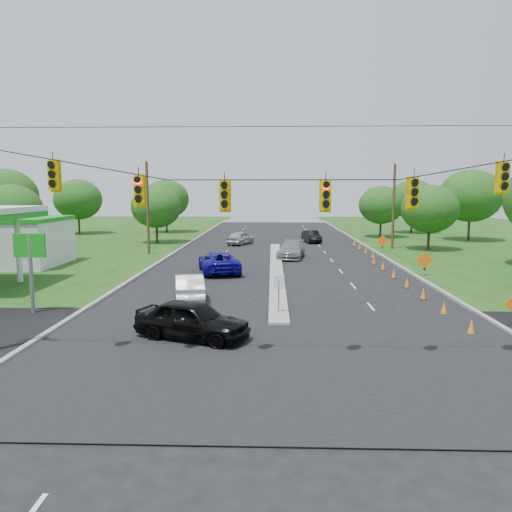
{
  "coord_description": "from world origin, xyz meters",
  "views": [
    {
      "loc": [
        -0.34,
        -18.42,
        6.24
      ],
      "look_at": [
        -1.19,
        7.64,
        2.8
      ],
      "focal_mm": 35.0,
      "sensor_mm": 36.0,
      "label": 1
    }
  ],
  "objects": [
    {
      "name": "cone_0",
      "position": [
        8.36,
        3.0,
        0.35
      ],
      "size": [
        0.32,
        0.32,
        0.7
      ],
      "primitive_type": "cone",
      "color": "orange",
      "rests_on": "ground"
    },
    {
      "name": "cone_8",
      "position": [
        8.96,
        31.0,
        0.35
      ],
      "size": [
        0.32,
        0.32,
        0.7
      ],
      "primitive_type": "cone",
      "color": "orange",
      "rests_on": "ground"
    },
    {
      "name": "tree_6",
      "position": [
        -16.0,
        55.0,
        4.96
      ],
      "size": [
        6.72,
        6.72,
        7.84
      ],
      "color": "black",
      "rests_on": "ground"
    },
    {
      "name": "cone_10",
      "position": [
        8.96,
        38.0,
        0.35
      ],
      "size": [
        0.32,
        0.32,
        0.7
      ],
      "primitive_type": "cone",
      "color": "orange",
      "rests_on": "ground"
    },
    {
      "name": "cone_1",
      "position": [
        8.36,
        6.5,
        0.35
      ],
      "size": [
        0.32,
        0.32,
        0.7
      ],
      "primitive_type": "cone",
      "color": "orange",
      "rests_on": "ground"
    },
    {
      "name": "tree_2",
      "position": [
        -26.0,
        30.0,
        4.34
      ],
      "size": [
        5.88,
        5.88,
        6.86
      ],
      "color": "black",
      "rests_on": "ground"
    },
    {
      "name": "cone_7",
      "position": [
        8.96,
        27.5,
        0.35
      ],
      "size": [
        0.32,
        0.32,
        0.7
      ],
      "primitive_type": "cone",
      "color": "orange",
      "rests_on": "ground"
    },
    {
      "name": "cone_9",
      "position": [
        8.96,
        34.5,
        0.35
      ],
      "size": [
        0.32,
        0.32,
        0.7
      ],
      "primitive_type": "cone",
      "color": "orange",
      "rests_on": "ground"
    },
    {
      "name": "tree_4",
      "position": [
        -28.0,
        52.0,
        4.96
      ],
      "size": [
        6.72,
        6.72,
        7.84
      ],
      "color": "black",
      "rests_on": "ground"
    },
    {
      "name": "tree_12",
      "position": [
        14.0,
        48.0,
        4.34
      ],
      "size": [
        5.88,
        5.88,
        6.86
      ],
      "color": "black",
      "rests_on": "ground"
    },
    {
      "name": "tree_9",
      "position": [
        16.0,
        34.0,
        4.34
      ],
      "size": [
        5.88,
        5.88,
        6.86
      ],
      "color": "black",
      "rests_on": "ground"
    },
    {
      "name": "black_sedan",
      "position": [
        -3.69,
        1.87,
        0.84
      ],
      "size": [
        5.3,
        3.6,
        1.68
      ],
      "primitive_type": "imported",
      "rotation": [
        0.0,
        0.0,
        1.21
      ],
      "color": "black",
      "rests_on": "ground"
    },
    {
      "name": "silver_car_far",
      "position": [
        1.41,
        27.47,
        0.78
      ],
      "size": [
        3.01,
        5.67,
        1.56
      ],
      "primitive_type": "imported",
      "rotation": [
        0.0,
        0.0,
        -0.16
      ],
      "color": "gray",
      "rests_on": "ground"
    },
    {
      "name": "utility_pole_far_left",
      "position": [
        -12.5,
        30.0,
        4.5
      ],
      "size": [
        0.28,
        0.28,
        9.0
      ],
      "primitive_type": "cylinder",
      "color": "#422D1C",
      "rests_on": "ground"
    },
    {
      "name": "cone_2",
      "position": [
        8.36,
        10.0,
        0.35
      ],
      "size": [
        0.32,
        0.32,
        0.7
      ],
      "primitive_type": "cone",
      "color": "orange",
      "rests_on": "ground"
    },
    {
      "name": "cone_4",
      "position": [
        8.36,
        17.0,
        0.35
      ],
      "size": [
        0.32,
        0.32,
        0.7
      ],
      "primitive_type": "cone",
      "color": "orange",
      "rests_on": "ground"
    },
    {
      "name": "median",
      "position": [
        0.0,
        21.0,
        0.0
      ],
      "size": [
        1.0,
        34.0,
        0.18
      ],
      "primitive_type": "cube",
      "color": "gray",
      "rests_on": "ground"
    },
    {
      "name": "curb_right",
      "position": [
        10.1,
        30.0,
        0.0
      ],
      "size": [
        0.25,
        110.0,
        0.16
      ],
      "primitive_type": "cube",
      "color": "gray",
      "rests_on": "ground"
    },
    {
      "name": "work_sign_2",
      "position": [
        10.8,
        32.0,
        1.09
      ],
      "size": [
        1.27,
        0.58,
        1.37
      ],
      "color": "black",
      "rests_on": "ground"
    },
    {
      "name": "dark_car_receding",
      "position": [
        4.38,
        41.55,
        0.73
      ],
      "size": [
        2.26,
        4.63,
        1.46
      ],
      "primitive_type": "imported",
      "rotation": [
        0.0,
        0.0,
        0.17
      ],
      "color": "black",
      "rests_on": "ground"
    },
    {
      "name": "tree_11",
      "position": [
        20.0,
        55.0,
        4.96
      ],
      "size": [
        6.72,
        6.72,
        7.84
      ],
      "color": "black",
      "rests_on": "ground"
    },
    {
      "name": "utility_pole_far_right",
      "position": [
        12.5,
        35.0,
        4.5
      ],
      "size": [
        0.28,
        0.28,
        9.0
      ],
      "primitive_type": "cylinder",
      "color": "#422D1C",
      "rests_on": "ground"
    },
    {
      "name": "cone_5",
      "position": [
        8.36,
        20.5,
        0.35
      ],
      "size": [
        0.32,
        0.32,
        0.7
      ],
      "primitive_type": "cone",
      "color": "orange",
      "rests_on": "ground"
    },
    {
      "name": "blue_pickup",
      "position": [
        -4.39,
        19.0,
        0.83
      ],
      "size": [
        4.0,
        6.41,
        1.65
      ],
      "primitive_type": "imported",
      "rotation": [
        0.0,
        0.0,
        3.37
      ],
      "color": "#10088A",
      "rests_on": "ground"
    },
    {
      "name": "median_sign",
      "position": [
        0.0,
        6.0,
        1.46
      ],
      "size": [
        0.55,
        0.06,
        2.05
      ],
      "color": "gray",
      "rests_on": "ground"
    },
    {
      "name": "cone_3",
      "position": [
        8.36,
        13.5,
        0.35
      ],
      "size": [
        0.32,
        0.32,
        0.7
      ],
      "primitive_type": "cone",
      "color": "orange",
      "rests_on": "ground"
    },
    {
      "name": "tree_3",
      "position": [
        -32.0,
        40.0,
        5.58
      ],
      "size": [
        7.56,
        7.56,
        8.82
      ],
      "color": "black",
      "rests_on": "ground"
    },
    {
      "name": "curb_left",
      "position": [
        -10.1,
        30.0,
        0.0
      ],
      "size": [
        0.25,
        110.0,
        0.16
      ],
      "primitive_type": "cube",
      "color": "gray",
      "rests_on": "ground"
    },
    {
      "name": "tree_5",
      "position": [
        -14.0,
        40.0,
        4.34
      ],
      "size": [
        5.88,
        5.88,
        6.86
      ],
      "color": "black",
      "rests_on": "ground"
    },
    {
      "name": "tree_10",
      "position": [
        24.0,
        44.0,
        5.58
      ],
      "size": [
        7.56,
        7.56,
        8.82
      ],
      "color": "black",
      "rests_on": "ground"
    },
    {
      "name": "work_sign_1",
      "position": [
        10.8,
        18.0,
        1.09
      ],
      "size": [
        1.27,
        0.58,
        1.37
      ],
      "color": "black",
      "rests_on": "ground"
    },
    {
      "name": "white_sedan",
      "position": [
        -5.12,
        9.68,
        0.73
      ],
      "size": [
        2.45,
        4.68,
        1.47
      ],
      "primitive_type": "imported",
      "rotation": [
        0.0,
        0.0,
        3.35
      ],
      "color": "white",
      "rests_on": "ground"
    },
    {
      "name": "cone_6",
      "position": [
        8.36,
        24.0,
        0.35
      ],
      "size": [
        0.32,
        0.32,
        0.7
      ],
      "primitive_type": "cone",
      "color": "orange",
      "rests_on": "ground"
    },
    {
      "name": "cross_street",
      "position": [
        0.0,
        0.0,
        0.0
      ],
      "size": [
        160.0,
        14.0,
        0.02
      ],
      "primitive_type": "cube",
      "color": "black",
      "rests_on": "ground"
    },
    {
      "name": "silver_car_oncoming",
      "position": [
        -4.05,
        39.02,
        0.77
      ],
      "size": [
        3.4,
        4.88,
        1.54
      ],
      "primitive_type": "imported",
      "rotation": [
        0.0,
        0.0,
        2.75
      ],
      "color": "#A4A4A4",
      "rests_on": "ground"
    },
    {
      "name": "signal_span",
      "position": [
        -0.05,
        -1.0,
        4.97
      ],
      "size": [
        25.6,
        0.32,
        9.0
      ],
      "color": "#422D1C",
      "rests_on": "ground"
    },
    {
      "name": "ground",
      "position": [
        0.0,
        0.0,
        0.0
      ],
      "size": [
        160.0,
        160.0,
        0.0
      ],
      "primitive_type": "plane",
      "color": "black",
      "rests_on": "ground"
    }
  ]
}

